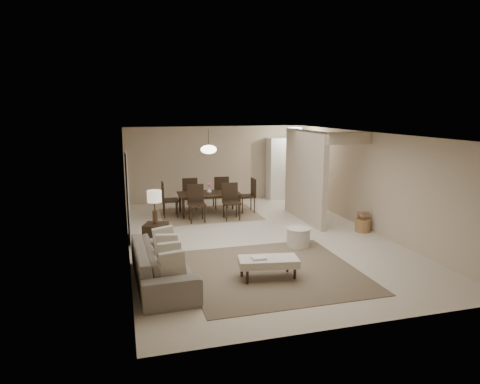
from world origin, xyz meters
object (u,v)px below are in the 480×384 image
object	(u,v)px
pantry_cabinet	(285,168)
side_table	(156,235)
sofa	(163,264)
dining_table	(209,204)
wicker_basket	(363,225)
round_pouf	(298,237)
ottoman_bench	(268,262)

from	to	relation	value
pantry_cabinet	side_table	bearing A→B (deg)	-138.39
sofa	dining_table	xyz separation A→B (m)	(1.82, 4.74, -0.03)
sofa	wicker_basket	size ratio (longest dim) A/B	6.33
sofa	round_pouf	world-z (taller)	sofa
round_pouf	ottoman_bench	bearing A→B (deg)	-128.94
side_table	round_pouf	world-z (taller)	side_table
pantry_cabinet	side_table	distance (m)	6.40
side_table	wicker_basket	xyz separation A→B (m)	(5.15, -0.18, -0.11)
ottoman_bench	round_pouf	xyz separation A→B (m)	(1.27, 1.57, -0.10)
pantry_cabinet	ottoman_bench	world-z (taller)	pantry_cabinet
sofa	side_table	bearing A→B (deg)	-3.45
ottoman_bench	dining_table	size ratio (longest dim) A/B	0.64
side_table	dining_table	distance (m)	3.16
side_table	wicker_basket	world-z (taller)	side_table
pantry_cabinet	round_pouf	bearing A→B (deg)	-107.99
sofa	ottoman_bench	bearing A→B (deg)	-101.14
sofa	pantry_cabinet	bearing A→B (deg)	-39.22
ottoman_bench	round_pouf	world-z (taller)	round_pouf
dining_table	wicker_basket	bearing A→B (deg)	-38.63
ottoman_bench	sofa	bearing A→B (deg)	-179.60
sofa	ottoman_bench	xyz separation A→B (m)	(1.88, -0.30, -0.04)
pantry_cabinet	wicker_basket	size ratio (longest dim) A/B	5.56
ottoman_bench	side_table	distance (m)	3.04
side_table	pantry_cabinet	bearing A→B (deg)	41.61
pantry_cabinet	sofa	bearing A→B (deg)	-127.13
pantry_cabinet	sofa	size ratio (longest dim) A/B	0.88
round_pouf	sofa	bearing A→B (deg)	-158.03
side_table	dining_table	xyz separation A→B (m)	(1.77, 2.62, 0.05)
pantry_cabinet	wicker_basket	bearing A→B (deg)	-84.81
wicker_basket	side_table	bearing A→B (deg)	177.96
sofa	round_pouf	distance (m)	3.40
sofa	dining_table	distance (m)	5.08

